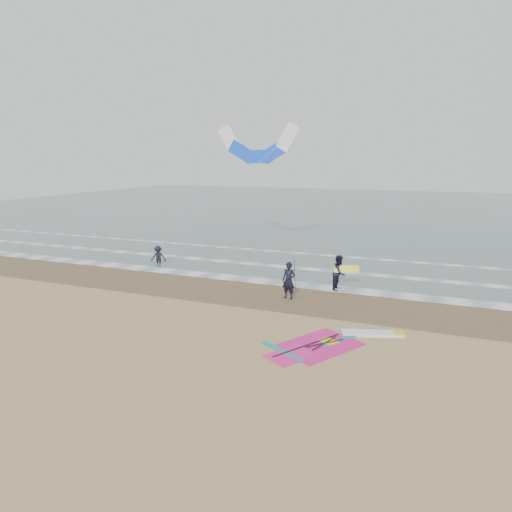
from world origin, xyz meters
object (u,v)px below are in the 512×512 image
at_px(person_standing, 289,280).
at_px(person_walking, 339,273).
at_px(windsurf_rig, 334,342).
at_px(person_wading, 158,252).
at_px(surf_kite, 258,147).

relative_size(person_standing, person_walking, 0.99).
height_order(windsurf_rig, person_wading, person_wading).
bearing_deg(person_wading, surf_kite, 16.91).
relative_size(windsurf_rig, surf_kite, 0.61).
bearing_deg(person_standing, person_walking, 59.29).
relative_size(windsurf_rig, person_standing, 2.71).
height_order(person_standing, surf_kite, surf_kite).
distance_m(windsurf_rig, surf_kite, 17.45).
xyz_separation_m(windsurf_rig, person_standing, (-3.35, 4.72, 0.90)).
bearing_deg(surf_kite, person_standing, -59.31).
xyz_separation_m(windsurf_rig, person_wading, (-13.76, 8.82, 0.74)).
distance_m(person_walking, surf_kite, 11.46).
bearing_deg(windsurf_rig, person_standing, 125.39).
distance_m(windsurf_rig, person_wading, 16.36).
xyz_separation_m(person_standing, person_walking, (2.01, 2.49, 0.01)).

